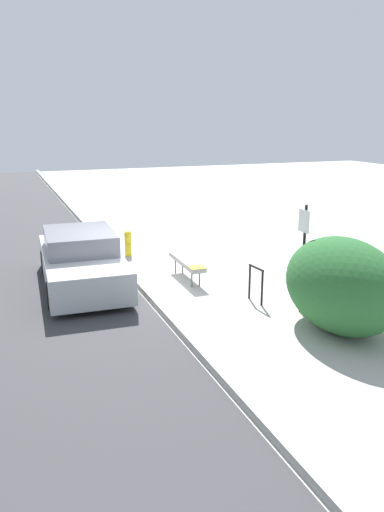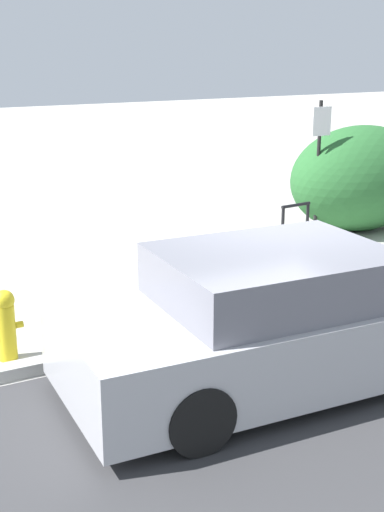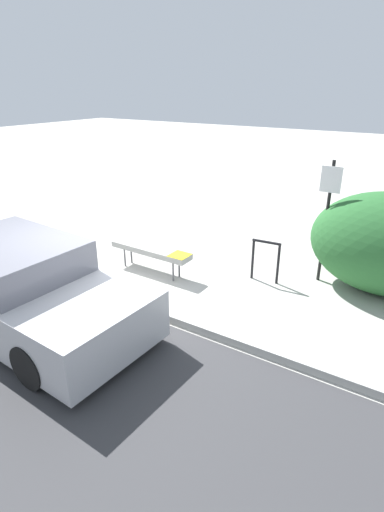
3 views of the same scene
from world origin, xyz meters
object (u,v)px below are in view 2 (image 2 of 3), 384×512
at_px(bike_rack, 295,224).
at_px(sign_post, 319,157).
at_px(fire_hydrant, 6,323).
at_px(bench, 204,260).
at_px(parked_car_near, 284,320).

relative_size(bike_rack, sign_post, 0.36).
bearing_deg(fire_hydrant, bench, 16.22).
distance_m(bench, bike_rack, 2.25).
bearing_deg(bike_rack, parked_car_near, -127.60).
xyz_separation_m(bench, sign_post, (2.95, 1.45, 0.92)).
relative_size(bike_rack, parked_car_near, 0.18).
xyz_separation_m(fire_hydrant, parked_car_near, (2.27, -1.74, 0.22)).
relative_size(sign_post, fire_hydrant, 3.01).
bearing_deg(sign_post, bench, -153.78).
distance_m(bike_rack, sign_post, 1.38).
bearing_deg(bench, bike_rack, 22.85).
bearing_deg(bike_rack, sign_post, 34.74).
height_order(fire_hydrant, parked_car_near, parked_car_near).
bearing_deg(parked_car_near, bench, 80.53).
relative_size(fire_hydrant, parked_car_near, 0.17).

